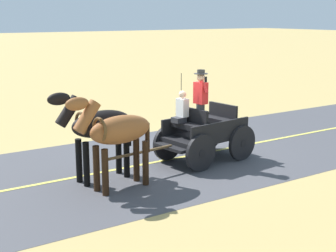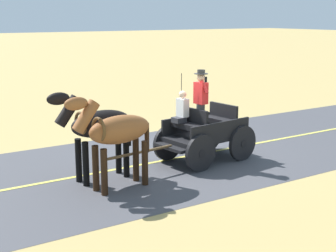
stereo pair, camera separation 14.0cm
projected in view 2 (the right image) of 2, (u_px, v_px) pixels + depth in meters
ground_plane at (191, 156)px, 13.85m from camera, size 200.00×200.00×0.00m
road_surface at (191, 156)px, 13.84m from camera, size 6.13×160.00×0.01m
road_centre_stripe at (191, 155)px, 13.84m from camera, size 0.12×160.00×0.00m
horse_drawn_carriage at (203, 131)px, 13.19m from camera, size 1.67×4.52×2.50m
horse_near_side at (116, 132)px, 10.93m from camera, size 0.71×2.14×2.21m
horse_off_side at (98, 126)px, 11.51m from camera, size 0.67×2.13×2.21m
traffic_cone at (227, 117)px, 17.87m from camera, size 0.32×0.32×0.50m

